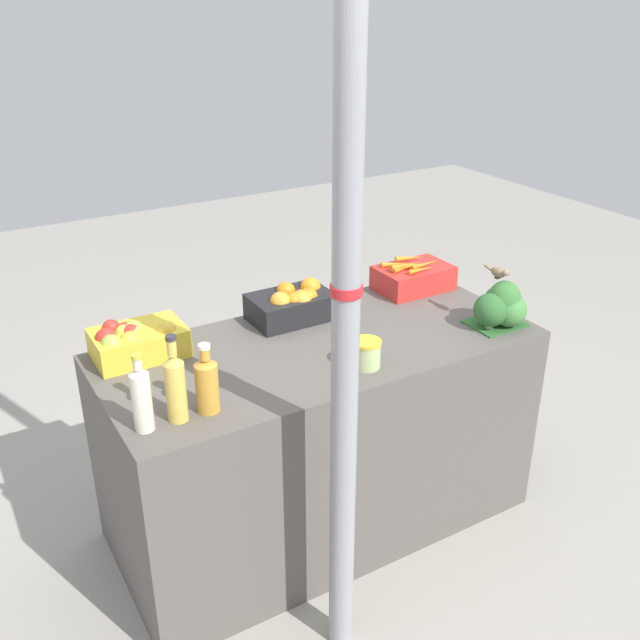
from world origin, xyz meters
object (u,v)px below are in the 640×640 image
at_px(support_pole, 346,292).
at_px(apple_crate, 135,340).
at_px(pickle_jar, 366,354).
at_px(sparrow_bird, 499,272).
at_px(broccoli_pile, 502,306).
at_px(juice_bottle_cloudy, 142,398).
at_px(juice_bottle_golden, 175,386).
at_px(orange_crate, 294,303).
at_px(juice_bottle_amber, 207,383).
at_px(carrot_crate, 413,277).

relative_size(support_pole, apple_crate, 8.02).
distance_m(pickle_jar, sparrow_bird, 0.68).
relative_size(broccoli_pile, juice_bottle_cloudy, 0.89).
bearing_deg(juice_bottle_golden, support_pole, -41.57).
bearing_deg(juice_bottle_golden, orange_crate, 35.04).
distance_m(juice_bottle_amber, sparrow_bird, 1.28).
bearing_deg(juice_bottle_cloudy, orange_crate, 31.15).
height_order(support_pole, sparrow_bird, support_pole).
bearing_deg(carrot_crate, broccoli_pile, -82.38).
bearing_deg(orange_crate, sparrow_bird, -33.51).
height_order(orange_crate, juice_bottle_cloudy, juice_bottle_cloudy).
relative_size(support_pole, sparrow_bird, 19.86).
bearing_deg(juice_bottle_golden, broccoli_pile, -0.47).
bearing_deg(support_pole, sparrow_bird, 21.48).
distance_m(broccoli_pile, juice_bottle_cloudy, 1.48).
height_order(broccoli_pile, sparrow_bird, sparrow_bird).
bearing_deg(juice_bottle_cloudy, sparrow_bird, 1.05).
xyz_separation_m(orange_crate, carrot_crate, (0.62, 0.00, -0.01)).
xyz_separation_m(orange_crate, pickle_jar, (0.03, -0.50, -0.02)).
distance_m(carrot_crate, juice_bottle_cloudy, 1.50).
bearing_deg(carrot_crate, apple_crate, -179.89).
bearing_deg(sparrow_bird, pickle_jar, -86.70).
bearing_deg(broccoli_pile, apple_crate, 160.01).
distance_m(broccoli_pile, juice_bottle_amber, 1.27).
xyz_separation_m(juice_bottle_amber, sparrow_bird, (1.27, 0.03, 0.12)).
distance_m(juice_bottle_cloudy, juice_bottle_amber, 0.21).
bearing_deg(apple_crate, orange_crate, -0.08).
bearing_deg(apple_crate, juice_bottle_amber, -79.46).
relative_size(juice_bottle_amber, sparrow_bird, 1.79).
bearing_deg(support_pole, broccoli_pile, 19.51).
bearing_deg(support_pole, orange_crate, 71.13).
relative_size(broccoli_pile, juice_bottle_amber, 0.97).
bearing_deg(orange_crate, juice_bottle_cloudy, -148.85).
bearing_deg(broccoli_pile, support_pole, -160.49).
distance_m(orange_crate, carrot_crate, 0.62).
height_order(orange_crate, broccoli_pile, broccoli_pile).
xyz_separation_m(orange_crate, sparrow_bird, (0.69, -0.45, 0.15)).
relative_size(support_pole, juice_bottle_golden, 8.99).
bearing_deg(juice_bottle_cloudy, broccoli_pile, -0.44).
bearing_deg(pickle_jar, sparrow_bird, 3.67).
bearing_deg(carrot_crate, orange_crate, -179.69).
bearing_deg(support_pole, carrot_crate, 42.89).
height_order(juice_bottle_cloudy, juice_bottle_amber, juice_bottle_cloudy).
relative_size(juice_bottle_amber, pickle_jar, 2.22).
xyz_separation_m(broccoli_pile, sparrow_bird, (0.00, 0.04, 0.13)).
xyz_separation_m(broccoli_pile, juice_bottle_golden, (-1.37, 0.01, 0.03)).
height_order(apple_crate, pickle_jar, apple_crate).
xyz_separation_m(juice_bottle_golden, sparrow_bird, (1.37, 0.03, 0.10)).
bearing_deg(apple_crate, carrot_crate, 0.11).
bearing_deg(pickle_jar, juice_bottle_golden, 178.78).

